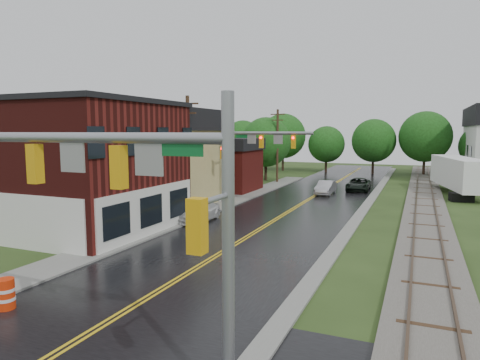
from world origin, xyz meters
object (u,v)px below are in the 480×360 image
Objects in this scene: traffic_signal_far at (253,148)px; construction_barrel at (6,294)px; traffic_signal_near at (146,191)px; tree_left_c at (211,147)px; brick_building at (60,165)px; utility_pole_c at (277,145)px; pickup_white at (200,212)px; utility_pole_b at (188,153)px; tree_left_a at (57,145)px; tree_left_e at (267,143)px; suv_dark at (358,185)px; tree_left_b at (144,137)px; semi_trailer at (459,173)px; sedan_silver at (326,188)px.

construction_barrel is at bearing -91.49° from traffic_signal_far.
tree_left_c is at bearing 114.56° from traffic_signal_near.
utility_pole_c is at bearing 78.91° from brick_building.
pickup_white is (9.05, -19.83, -3.87)m from tree_left_c.
tree_left_c is (-7.05, 17.90, -0.21)m from utility_pole_b.
utility_pole_c is at bearing 93.91° from construction_barrel.
traffic_signal_near is 20.34m from pickup_white.
tree_left_a is at bearing 131.40° from construction_barrel.
utility_pole_b reaches higher than tree_left_e.
tree_left_b is at bearing -160.08° from suv_dark.
construction_barrel is at bearing -63.71° from tree_left_b.
utility_pole_c reaches higher than traffic_signal_far.
brick_building is 20.60m from traffic_signal_near.
pickup_white is (7.68, 5.07, -3.51)m from brick_building.
tree_left_a is 7.73× the size of construction_barrel.
utility_pole_c is 20.20m from semi_trailer.
construction_barrel is (-0.60, -23.00, -4.41)m from traffic_signal_far.
utility_pole_c is (5.68, 29.00, 0.57)m from brick_building.
brick_building reaches higher than pickup_white.
tree_left_a reaches higher than sedan_silver.
utility_pole_c is 2.15× the size of sedan_silver.
brick_building is 1.95× the size of traffic_signal_near.
construction_barrel is (-7.54, 2.00, -4.41)m from traffic_signal_near.
sedan_silver is (4.27, 9.39, -4.28)m from traffic_signal_far.
tree_left_b is (2.00, 10.00, 0.60)m from tree_left_a.
construction_barrel is at bearing -48.60° from tree_left_a.
tree_left_b is 32.42m from semi_trailer.
tree_left_a is 24.29m from construction_barrel.
suv_dark is at bearing 89.96° from traffic_signal_near.
construction_barrel is (2.73, -18.00, -4.16)m from utility_pole_b.
utility_pole_c is (-3.33, 17.00, -0.25)m from traffic_signal_far.
tree_left_c is 1.83× the size of sedan_silver.
pickup_white is 16.08m from construction_barrel.
brick_building is 31.12m from tree_left_e.
tree_left_e is at bearing 96.51° from construction_barrel.
traffic_signal_near is 41.67m from tree_left_c.
tree_left_e is 0.68× the size of semi_trailer.
brick_building is at bearing 140.83° from traffic_signal_near.
sedan_silver is at bearing 58.16° from brick_building.
traffic_signal_near is 0.82× the size of utility_pole_c.
tree_left_b is 0.81× the size of semi_trailer.
semi_trailer is 10.72× the size of construction_barrel.
tree_left_e reaches higher than traffic_signal_far.
brick_building is 1.59× the size of utility_pole_b.
tree_left_c reaches higher than traffic_signal_near.
traffic_signal_far is 0.96× the size of tree_left_c.
traffic_signal_near is 0.82× the size of utility_pole_b.
pickup_white is (-8.27, 18.07, -4.33)m from traffic_signal_near.
tree_left_b is 2.31× the size of sedan_silver.
pickup_white is 27.65m from semi_trailer.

